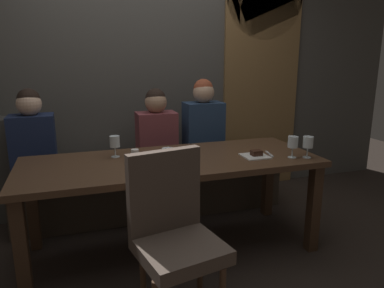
% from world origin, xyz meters
% --- Properties ---
extents(ground, '(9.00, 9.00, 0.00)m').
position_xyz_m(ground, '(0.00, 0.00, 0.00)').
color(ground, black).
extents(back_wall_tiled, '(6.00, 0.12, 3.00)m').
position_xyz_m(back_wall_tiled, '(0.00, 1.22, 1.50)').
color(back_wall_tiled, '#4C4944').
rests_on(back_wall_tiled, ground).
extents(arched_door, '(0.90, 0.05, 2.55)m').
position_xyz_m(arched_door, '(1.35, 1.15, 1.36)').
color(arched_door, olive).
rests_on(arched_door, ground).
extents(dining_table, '(2.20, 0.84, 0.74)m').
position_xyz_m(dining_table, '(0.00, 0.00, 0.65)').
color(dining_table, '#412B1C').
rests_on(dining_table, ground).
extents(banquette_bench, '(2.50, 0.44, 0.45)m').
position_xyz_m(banquette_bench, '(0.00, 0.70, 0.23)').
color(banquette_bench, '#40352A').
rests_on(banquette_bench, ground).
extents(chair_near_side, '(0.52, 0.52, 0.98)m').
position_xyz_m(chair_near_side, '(-0.19, -0.72, 0.56)').
color(chair_near_side, '#4C3321').
rests_on(chair_near_side, ground).
extents(diner_redhead, '(0.36, 0.24, 0.78)m').
position_xyz_m(diner_redhead, '(-1.02, 0.72, 0.82)').
color(diner_redhead, '#192342').
rests_on(diner_redhead, banquette_bench).
extents(diner_bearded, '(0.36, 0.24, 0.75)m').
position_xyz_m(diner_bearded, '(0.04, 0.71, 0.81)').
color(diner_bearded, brown).
rests_on(diner_bearded, banquette_bench).
extents(diner_far_end, '(0.36, 0.24, 0.83)m').
position_xyz_m(diner_far_end, '(0.50, 0.68, 0.84)').
color(diner_far_end, navy).
rests_on(diner_far_end, banquette_bench).
extents(wine_glass_center_back, '(0.08, 0.08, 0.16)m').
position_xyz_m(wine_glass_center_back, '(0.99, -0.28, 0.85)').
color(wine_glass_center_back, silver).
rests_on(wine_glass_center_back, dining_table).
extents(wine_glass_far_left, '(0.08, 0.08, 0.16)m').
position_xyz_m(wine_glass_far_left, '(-0.10, -0.29, 0.85)').
color(wine_glass_far_left, silver).
rests_on(wine_glass_far_left, dining_table).
extents(wine_glass_near_right, '(0.08, 0.08, 0.16)m').
position_xyz_m(wine_glass_near_right, '(-0.39, 0.19, 0.85)').
color(wine_glass_near_right, silver).
rests_on(wine_glass_near_right, dining_table).
extents(wine_glass_near_left, '(0.08, 0.08, 0.16)m').
position_xyz_m(wine_glass_near_left, '(0.88, -0.24, 0.86)').
color(wine_glass_near_left, silver).
rests_on(wine_glass_near_left, dining_table).
extents(espresso_cup, '(0.12, 0.12, 0.06)m').
position_xyz_m(espresso_cup, '(-0.25, 0.13, 0.77)').
color(espresso_cup, white).
rests_on(espresso_cup, dining_table).
extents(dessert_plate, '(0.19, 0.19, 0.05)m').
position_xyz_m(dessert_plate, '(0.63, -0.14, 0.75)').
color(dessert_plate, white).
rests_on(dessert_plate, dining_table).
extents(fork_on_table, '(0.05, 0.17, 0.01)m').
position_xyz_m(fork_on_table, '(0.76, -0.11, 0.74)').
color(fork_on_table, silver).
rests_on(fork_on_table, dining_table).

